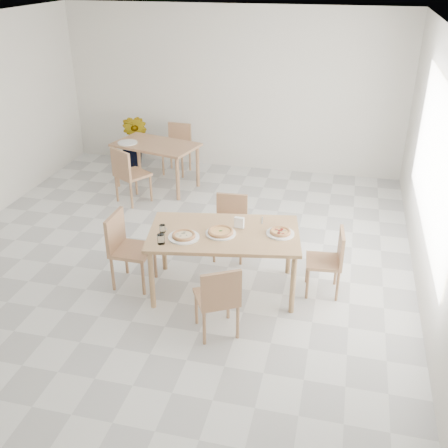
% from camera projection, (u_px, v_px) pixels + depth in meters
% --- Properties ---
extents(room, '(7.28, 7.00, 7.00)m').
position_uv_depth(room, '(435.00, 160.00, 5.67)').
color(room, silver).
rests_on(room, ground).
extents(main_table, '(1.80, 1.22, 0.75)m').
position_uv_depth(main_table, '(224.00, 238.00, 5.82)').
color(main_table, '#AB7D57').
rests_on(main_table, ground).
extents(chair_south, '(0.55, 0.55, 0.82)m').
position_uv_depth(chair_south, '(218.00, 297.00, 5.16)').
color(chair_south, tan).
rests_on(chair_south, ground).
extents(chair_north, '(0.42, 0.42, 0.80)m').
position_uv_depth(chair_north, '(231.00, 222.00, 6.65)').
color(chair_north, tan).
rests_on(chair_north, ground).
extents(chair_west, '(0.45, 0.45, 0.89)m').
position_uv_depth(chair_west, '(126.00, 245.00, 6.02)').
color(chair_west, tan).
rests_on(chair_west, ground).
extents(chair_east, '(0.42, 0.42, 0.79)m').
position_uv_depth(chair_east, '(331.00, 258.00, 5.87)').
color(chair_east, tan).
rests_on(chair_east, ground).
extents(plate_margherita, '(0.33, 0.33, 0.02)m').
position_uv_depth(plate_margherita, '(221.00, 233.00, 5.74)').
color(plate_margherita, white).
rests_on(plate_margherita, main_table).
extents(plate_mushroom, '(0.34, 0.34, 0.02)m').
position_uv_depth(plate_mushroom, '(184.00, 237.00, 5.66)').
color(plate_mushroom, white).
rests_on(plate_mushroom, main_table).
extents(plate_pepperoni, '(0.31, 0.31, 0.02)m').
position_uv_depth(plate_pepperoni, '(280.00, 233.00, 5.74)').
color(plate_pepperoni, white).
rests_on(plate_pepperoni, main_table).
extents(pizza_margherita, '(0.29, 0.29, 0.03)m').
position_uv_depth(pizza_margherita, '(221.00, 231.00, 5.73)').
color(pizza_margherita, tan).
rests_on(pizza_margherita, plate_margherita).
extents(pizza_mushroom, '(0.29, 0.29, 0.03)m').
position_uv_depth(pizza_mushroom, '(184.00, 235.00, 5.65)').
color(pizza_mushroom, tan).
rests_on(pizza_mushroom, plate_mushroom).
extents(pizza_pepperoni, '(0.27, 0.27, 0.03)m').
position_uv_depth(pizza_pepperoni, '(280.00, 232.00, 5.73)').
color(pizza_pepperoni, tan).
rests_on(pizza_pepperoni, plate_pepperoni).
extents(tumbler_a, '(0.08, 0.08, 0.11)m').
position_uv_depth(tumbler_a, '(161.00, 239.00, 5.53)').
color(tumbler_a, white).
rests_on(tumbler_a, main_table).
extents(tumbler_b, '(0.07, 0.07, 0.09)m').
position_uv_depth(tumbler_b, '(162.00, 229.00, 5.77)').
color(tumbler_b, white).
rests_on(tumbler_b, main_table).
extents(napkin_holder, '(0.12, 0.07, 0.13)m').
position_uv_depth(napkin_holder, '(239.00, 223.00, 5.84)').
color(napkin_holder, silver).
rests_on(napkin_holder, main_table).
extents(fork_a, '(0.04, 0.18, 0.01)m').
position_uv_depth(fork_a, '(262.00, 220.00, 6.04)').
color(fork_a, silver).
rests_on(fork_a, main_table).
extents(fork_b, '(0.10, 0.15, 0.01)m').
position_uv_depth(fork_b, '(165.00, 227.00, 5.89)').
color(fork_b, silver).
rests_on(fork_b, main_table).
extents(second_table, '(1.49, 1.07, 0.75)m').
position_uv_depth(second_table, '(156.00, 149.00, 8.58)').
color(second_table, tan).
rests_on(second_table, ground).
extents(chair_back_s, '(0.61, 0.61, 0.89)m').
position_uv_depth(chair_back_s, '(128.00, 172.00, 8.04)').
color(chair_back_s, tan).
rests_on(chair_back_s, ground).
extents(chair_back_n, '(0.46, 0.46, 0.86)m').
position_uv_depth(chair_back_n, '(178.00, 145.00, 9.27)').
color(chair_back_n, tan).
rests_on(chair_back_n, ground).
extents(plate_empty, '(0.32, 0.32, 0.02)m').
position_uv_depth(plate_empty, '(128.00, 143.00, 8.56)').
color(plate_empty, white).
rests_on(plate_empty, second_table).
extents(potted_plant, '(0.60, 0.52, 0.97)m').
position_uv_depth(potted_plant, '(134.00, 140.00, 9.55)').
color(potted_plant, '#1D6221').
rests_on(potted_plant, ground).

